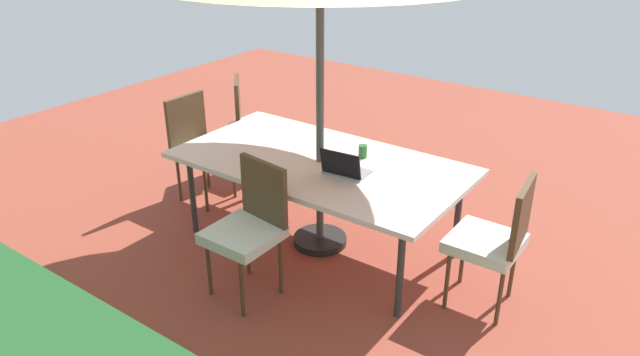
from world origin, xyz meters
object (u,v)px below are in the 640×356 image
Objects in this scene: cup at (363,151)px; dining_table at (320,166)px; chair_east at (199,143)px; chair_north at (249,224)px; laptop at (345,169)px; chair_west at (495,237)px; chair_southeast at (253,120)px.

dining_table is at bearing 46.84° from cup.
chair_north is (-1.37, 0.85, 0.00)m from chair_east.
dining_table is 0.33m from laptop.
chair_west reaches higher than cup.
cup is (-1.64, 0.55, 0.25)m from chair_southeast.
laptop is (-1.71, 0.91, 0.24)m from chair_southeast.
dining_table is 6.63× the size of laptop.
chair_north is (1.46, 0.82, 0.00)m from chair_west.
chair_southeast is at bearing -18.62° from cup.
chair_east is (1.40, -0.03, -0.15)m from dining_table.
chair_southeast is 1.75m from cup.
dining_table is 1.44m from chair_west.
chair_west is at bearing -179.58° from laptop.
chair_north reaches higher than laptop.
chair_southeast is 1.00× the size of chair_north.
chair_east is 2.86× the size of laptop.
cup is (-0.26, -1.06, 0.25)m from chair_north.
laptop is 3.35× the size of cup.
dining_table is 0.36m from cup.
dining_table is at bearing -90.00° from chair_east.
cup is at bearing -150.22° from chair_southeast.
chair_west is (-1.43, -0.01, -0.15)m from dining_table.
chair_southeast reaches higher than laptop.
chair_west is 9.61× the size of cup.
chair_west is 1.16m from laptop.
chair_west is 2.86× the size of laptop.
cup is (-0.23, -0.25, 0.09)m from dining_table.
laptop is at bearing -90.38° from chair_west.
dining_table is 2.32× the size of chair_east.
dining_table is at bearing -95.83° from chair_west.
chair_southeast and chair_west have the same top height.
chair_west is 1.00× the size of chair_north.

